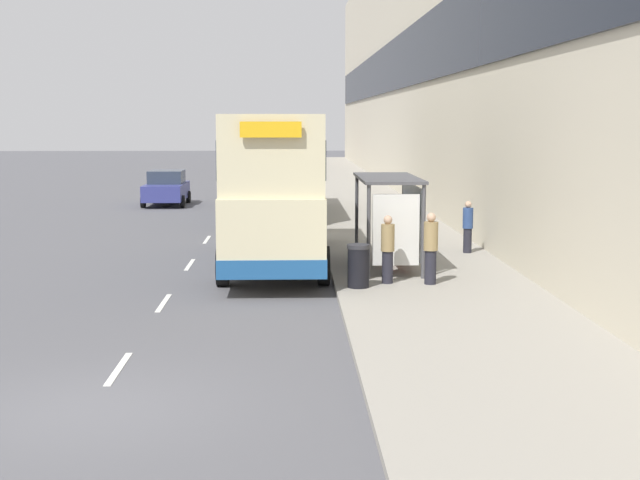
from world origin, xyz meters
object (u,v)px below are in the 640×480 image
Objects in this scene: car_0 at (290,162)px; litter_bin at (358,266)px; bus_shelter at (395,205)px; car_1 at (166,188)px; pedestrian_1 at (392,219)px; double_decker_bus_near at (275,186)px; double_decker_bus_ahead at (276,164)px; pedestrian_at_shelter at (431,248)px; pedestrian_2 at (388,249)px; pedestrian_3 at (468,226)px; car_2 at (288,156)px.

car_0 reaches higher than litter_bin.
bus_shelter reaches higher than car_0.
car_1 is 2.54× the size of pedestrian_1.
double_decker_bus_near and double_decker_bus_ahead have the same top height.
pedestrian_at_shelter is at bearing -86.18° from car_0.
double_decker_bus_near is 5.99× the size of pedestrian_2.
litter_bin is (-0.77, -0.52, -0.34)m from pedestrian_2.
litter_bin is at bearing -124.20° from pedestrian_3.
pedestrian_1 is at bearing 121.71° from car_1.
litter_bin is (1.79, -60.29, -0.21)m from car_2.
double_decker_bus_ahead reaches higher than pedestrian_1.
litter_bin is (-1.70, -7.56, -0.30)m from pedestrian_1.
pedestrian_2 is (2.55, -59.76, 0.13)m from car_2.
double_decker_bus_near is 6.15m from pedestrian_3.
double_decker_bus_ahead is (-3.45, 14.16, 0.41)m from bus_shelter.
double_decker_bus_near is 46.74m from car_0.
double_decker_bus_near is 19.47m from car_1.
pedestrian_2 is (-1.04, 0.16, -0.04)m from pedestrian_at_shelter.
car_1 is 3.95× the size of litter_bin.
bus_shelter is 4.00× the size of litter_bin.
pedestrian_1 reaches higher than car_0.
car_0 is 50.43m from pedestrian_2.
car_1 is 20.70m from pedestrian_3.
double_decker_bus_near is at bearing -166.89° from pedestrian_3.
car_2 reaches higher than car_1.
car_1 is 2.62× the size of pedestrian_3.
pedestrian_at_shelter is 1.12× the size of pedestrian_3.
pedestrian_3 is at bearing 123.68° from car_1.
pedestrian_1 is 1.55× the size of litter_bin.
litter_bin is (7.71, -22.77, -0.18)m from car_1.
pedestrian_at_shelter is (0.59, -2.46, -0.83)m from bus_shelter.
bus_shelter is 0.93× the size of car_2.
double_decker_bus_ahead is 8.10m from car_1.
bus_shelter is 3.30m from litter_bin.
car_0 is at bearing 96.71° from pedestrian_3.
pedestrian_3 is (2.08, -2.01, -0.02)m from pedestrian_1.
bus_shelter is 0.94× the size of car_0.
pedestrian_2 is at bearing -52.21° from double_decker_bus_near.
pedestrian_at_shelter is at bearing -110.70° from pedestrian_3.
pedestrian_at_shelter is 1.09× the size of pedestrian_1.
double_decker_bus_ahead is at bearing -91.13° from car_0.
double_decker_bus_near is 5.72× the size of pedestrian_at_shelter.
double_decker_bus_ahead is at bearing 133.41° from car_1.
bus_shelter is 57.55m from car_2.
pedestrian_at_shelter is (4.04, -16.62, -1.24)m from double_decker_bus_ahead.
car_1 is at bearing 121.71° from pedestrian_1.
car_1 reaches higher than car_0.
pedestrian_2 is (-0.46, -2.30, -0.87)m from bus_shelter.
bus_shelter reaches higher than pedestrian_1.
car_1 is (-5.48, 5.79, -1.44)m from double_decker_bus_ahead.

